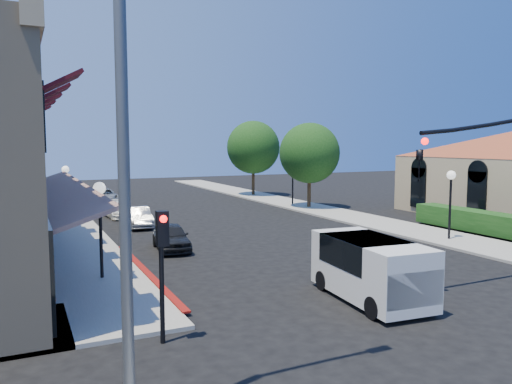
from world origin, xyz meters
name	(u,v)px	position (x,y,z in m)	size (l,w,h in m)	color
ground	(447,314)	(0.00, 0.00, 0.00)	(120.00, 120.00, 0.00)	black
sidewalk_left	(57,213)	(-8.75, 27.00, 0.06)	(3.50, 50.00, 0.12)	#9A988C
sidewalk_right	(278,201)	(8.75, 27.00, 0.06)	(3.50, 50.00, 0.12)	#9A988C
curb_red_strip	(146,275)	(-6.90, 8.00, 0.00)	(0.25, 10.00, 0.06)	maroon
hedge	(477,233)	(11.70, 9.00, 0.00)	(1.40, 8.00, 1.10)	#154012
street_tree_a	(309,153)	(8.80, 22.00, 4.19)	(4.56, 4.56, 6.48)	#312113
street_tree_b	(253,147)	(8.80, 32.00, 4.54)	(4.94, 4.94, 7.02)	#312113
secondary_signal	(162,252)	(-8.00, 1.41, 2.32)	(0.28, 0.42, 3.32)	black
cobra_streetlight	(144,123)	(-9.15, -2.00, 5.27)	(3.60, 0.25, 9.31)	#595B5E
lamppost_left_near	(100,205)	(-8.50, 8.00, 2.74)	(0.44, 0.44, 3.57)	black
lamppost_left_far	(66,180)	(-8.50, 22.00, 2.74)	(0.44, 0.44, 3.57)	black
lamppost_right_near	(451,187)	(8.50, 8.00, 2.74)	(0.44, 0.44, 3.57)	black
lamppost_right_far	(293,171)	(8.50, 24.00, 2.74)	(0.44, 0.44, 3.57)	black
white_van	(371,266)	(-1.22, 1.95, 1.13)	(2.27, 4.55, 1.95)	white
parked_car_a	(171,237)	(-4.80, 12.00, 0.61)	(1.44, 3.59, 1.22)	black
parked_car_b	(138,217)	(-4.80, 19.00, 0.59)	(1.25, 3.59, 1.18)	gray
parked_car_c	(117,209)	(-5.23, 23.49, 0.53)	(1.49, 3.67, 1.06)	white
parked_car_d	(104,196)	(-4.80, 32.00, 0.60)	(1.99, 4.31, 1.20)	gray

